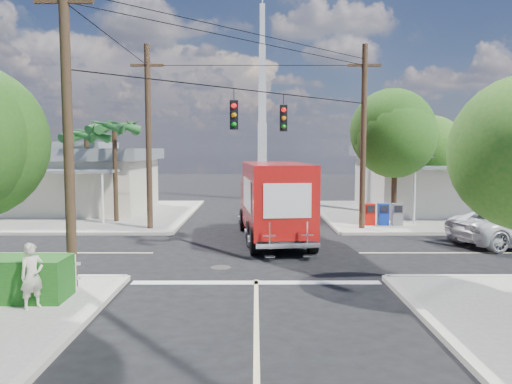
{
  "coord_description": "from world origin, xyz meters",
  "views": [
    {
      "loc": [
        -0.02,
        -19.04,
        4.04
      ],
      "look_at": [
        0.0,
        2.0,
        2.2
      ],
      "focal_mm": 35.0,
      "sensor_mm": 36.0,
      "label": 1
    }
  ],
  "objects": [
    {
      "name": "sidewalk_nw",
      "position": [
        -10.88,
        10.88,
        0.07
      ],
      "size": [
        14.12,
        14.12,
        0.14
      ],
      "color": "gray",
      "rests_on": "ground"
    },
    {
      "name": "road_markings",
      "position": [
        0.0,
        -1.47,
        0.01
      ],
      "size": [
        32.0,
        32.0,
        0.01
      ],
      "color": "beige",
      "rests_on": "ground"
    },
    {
      "name": "utility_poles",
      "position": [
        -1.58,
        1.6,
        4.67
      ],
      "size": [
        12.0,
        10.68,
        9.0
      ],
      "color": "#473321",
      "rests_on": "ground"
    },
    {
      "name": "pedestrian",
      "position": [
        -5.46,
        -7.14,
        0.95
      ],
      "size": [
        0.68,
        0.7,
        1.62
      ],
      "primitive_type": "imported",
      "rotation": [
        0.0,
        0.0,
        0.86
      ],
      "color": "beige",
      "rests_on": "sidewalk_sw"
    },
    {
      "name": "vending_boxes",
      "position": [
        6.5,
        6.2,
        0.69
      ],
      "size": [
        1.9,
        0.5,
        1.1
      ],
      "color": "#AB0F08",
      "rests_on": "sidewalk_ne"
    },
    {
      "name": "delivery_truck",
      "position": [
        0.79,
        2.47,
        1.74
      ],
      "size": [
        3.21,
        8.1,
        3.42
      ],
      "color": "black",
      "rests_on": "ground"
    },
    {
      "name": "tree_ne_front",
      "position": [
        7.21,
        6.76,
        4.77
      ],
      "size": [
        4.21,
        4.14,
        6.66
      ],
      "color": "#422D1C",
      "rests_on": "sidewalk_ne"
    },
    {
      "name": "sidewalk_ne",
      "position": [
        10.88,
        10.88,
        0.07
      ],
      "size": [
        14.12,
        14.12,
        0.14
      ],
      "color": "gray",
      "rests_on": "ground"
    },
    {
      "name": "building_nw",
      "position": [
        -12.0,
        12.46,
        2.22
      ],
      "size": [
        10.8,
        10.2,
        4.3
      ],
      "color": "beige",
      "rests_on": "sidewalk_nw"
    },
    {
      "name": "tree_ne_back",
      "position": [
        9.81,
        8.96,
        4.19
      ],
      "size": [
        3.77,
        3.66,
        5.82
      ],
      "color": "#422D1C",
      "rests_on": "sidewalk_ne"
    },
    {
      "name": "radio_tower",
      "position": [
        0.5,
        20.0,
        5.64
      ],
      "size": [
        0.8,
        0.8,
        17.0
      ],
      "color": "silver",
      "rests_on": "ground"
    },
    {
      "name": "palm_nw_front",
      "position": [
        -7.5,
        7.5,
        5.04
      ],
      "size": [
        3.01,
        3.08,
        5.59
      ],
      "color": "#422D1C",
      "rests_on": "sidewalk_nw"
    },
    {
      "name": "palm_nw_back",
      "position": [
        -9.5,
        9.0,
        4.67
      ],
      "size": [
        3.01,
        3.08,
        5.19
      ],
      "color": "#422D1C",
      "rests_on": "sidewalk_nw"
    },
    {
      "name": "building_ne",
      "position": [
        12.5,
        11.97,
        2.32
      ],
      "size": [
        11.8,
        10.2,
        4.5
      ],
      "color": "silver",
      "rests_on": "sidewalk_ne"
    },
    {
      "name": "ground",
      "position": [
        0.0,
        0.0,
        0.0
      ],
      "size": [
        120.0,
        120.0,
        0.0
      ],
      "primitive_type": "plane",
      "color": "black",
      "rests_on": "ground"
    }
  ]
}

